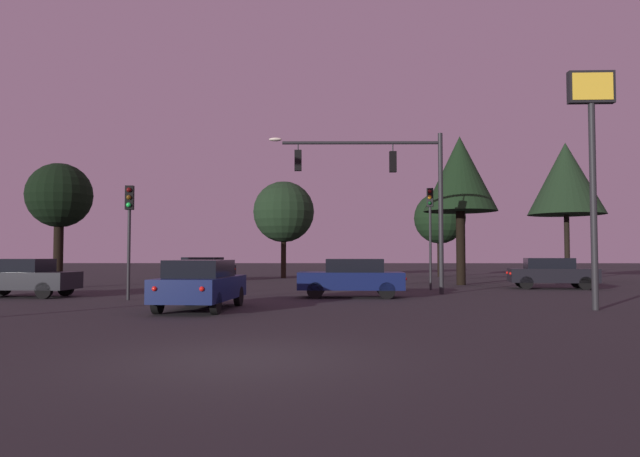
# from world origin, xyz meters

# --- Properties ---
(ground_plane) EXTENTS (168.00, 168.00, 0.00)m
(ground_plane) POSITION_xyz_m (0.00, 24.50, 0.00)
(ground_plane) COLOR #262326
(ground_plane) RESTS_ON ground
(traffic_signal_mast_arm) EXTENTS (7.51, 0.41, 6.93)m
(traffic_signal_mast_arm) POSITION_xyz_m (4.08, 15.63, 4.90)
(traffic_signal_mast_arm) COLOR #232326
(traffic_signal_mast_arm) RESTS_ON ground
(traffic_light_corner_left) EXTENTS (0.36, 0.38, 4.89)m
(traffic_light_corner_left) POSITION_xyz_m (6.33, 18.68, 3.44)
(traffic_light_corner_left) COLOR #232326
(traffic_light_corner_left) RESTS_ON ground
(traffic_light_corner_right) EXTENTS (0.32, 0.36, 4.27)m
(traffic_light_corner_right) POSITION_xyz_m (-6.02, 12.19, 3.02)
(traffic_light_corner_right) COLOR #232326
(traffic_light_corner_right) RESTS_ON ground
(car_nearside_lane) EXTENTS (2.20, 4.47, 1.52)m
(car_nearside_lane) POSITION_xyz_m (-2.48, 8.41, 0.80)
(car_nearside_lane) COLOR #0F1947
(car_nearside_lane) RESTS_ON ground
(car_crossing_left) EXTENTS (4.25, 2.09, 1.52)m
(car_crossing_left) POSITION_xyz_m (-10.75, 13.61, 0.79)
(car_crossing_left) COLOR black
(car_crossing_left) RESTS_ON ground
(car_crossing_right) EXTENTS (4.25, 1.88, 1.52)m
(car_crossing_right) POSITION_xyz_m (2.35, 13.62, 0.79)
(car_crossing_right) COLOR #0F1947
(car_crossing_right) RESTS_ON ground
(car_far_lane) EXTENTS (4.37, 2.39, 1.52)m
(car_far_lane) POSITION_xyz_m (12.47, 19.67, 0.79)
(car_far_lane) COLOR black
(car_far_lane) RESTS_ON ground
(car_parked_lot) EXTENTS (4.57, 2.89, 1.52)m
(car_parked_lot) POSITION_xyz_m (-6.92, 28.73, 0.80)
(car_parked_lot) COLOR black
(car_parked_lot) RESTS_ON ground
(store_sign_illuminated) EXTENTS (1.40, 0.30, 7.35)m
(store_sign_illuminated) POSITION_xyz_m (9.54, 8.46, 5.36)
(store_sign_illuminated) COLOR #232326
(store_sign_illuminated) RESTS_ON ground
(tree_behind_sign) EXTENTS (3.27, 3.27, 6.35)m
(tree_behind_sign) POSITION_xyz_m (-12.26, 19.94, 4.64)
(tree_behind_sign) COLOR black
(tree_behind_sign) RESTS_ON ground
(tree_left_far) EXTENTS (4.80, 4.80, 8.91)m
(tree_left_far) POSITION_xyz_m (16.68, 28.07, 6.56)
(tree_left_far) COLOR black
(tree_left_far) RESTS_ON ground
(tree_center_horizon) EXTENTS (4.11, 4.11, 8.36)m
(tree_center_horizon) POSITION_xyz_m (8.83, 23.28, 6.17)
(tree_center_horizon) COLOR black
(tree_center_horizon) RESTS_ON ground
(tree_right_cluster) EXTENTS (4.43, 4.43, 7.02)m
(tree_right_cluster) POSITION_xyz_m (-1.82, 32.81, 4.79)
(tree_right_cluster) COLOR black
(tree_right_cluster) RESTS_ON ground
(tree_lot_edge) EXTENTS (3.94, 3.94, 6.48)m
(tree_lot_edge) POSITION_xyz_m (10.00, 35.54, 4.49)
(tree_lot_edge) COLOR black
(tree_lot_edge) RESTS_ON ground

